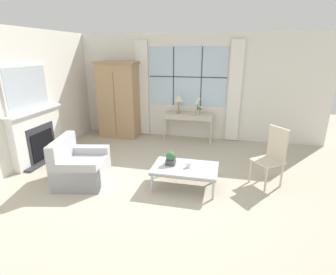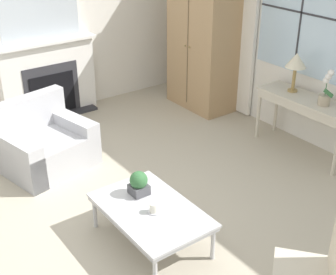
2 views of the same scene
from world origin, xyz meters
name	(u,v)px [view 2 (image 2 of 2)]	position (x,y,z in m)	size (l,w,h in m)	color
ground_plane	(118,222)	(0.00, 0.00, 0.00)	(14.00, 14.00, 0.00)	#B2A893
wall_back_windowed	(325,40)	(0.00, 3.02, 1.40)	(7.20, 0.14, 2.80)	silver
wall_left	(40,21)	(-3.03, 0.60, 1.40)	(0.06, 7.20, 2.80)	silver
fireplace	(48,72)	(-2.91, 0.58, 0.68)	(0.34, 1.50, 2.08)	#2D2D33
armoire	(203,41)	(-1.86, 2.65, 1.04)	(1.13, 0.65, 2.08)	tan
console_table	(307,105)	(0.10, 2.72, 0.65)	(1.33, 0.44, 0.74)	beige
table_lamp	(296,62)	(-0.18, 2.76, 1.13)	(0.26, 0.26, 0.51)	#9E7F47
potted_orchid	(326,92)	(0.34, 2.72, 0.91)	(0.18, 0.14, 0.45)	tan
armchair_upholstered	(45,146)	(-1.49, -0.12, 0.28)	(1.02, 1.15, 0.84)	#B2B2B7
side_chair_wooden	(320,261)	(1.95, 0.59, 0.59)	(0.62, 0.62, 1.07)	beige
coffee_table	(151,212)	(0.45, 0.11, 0.35)	(1.15, 0.74, 0.39)	#BCBCC1
potted_plant_small	(139,183)	(0.18, 0.16, 0.51)	(0.18, 0.18, 0.24)	#4C4C51
pillar_candle	(154,208)	(0.52, 0.10, 0.43)	(0.11, 0.11, 0.11)	silver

